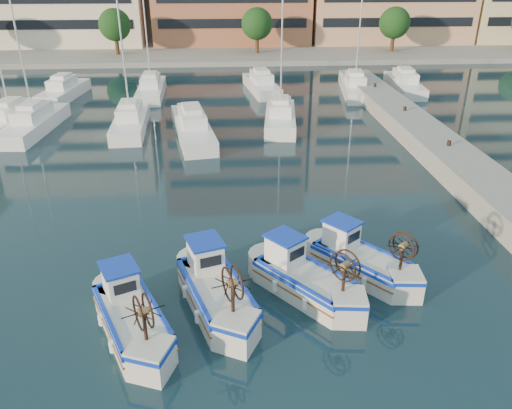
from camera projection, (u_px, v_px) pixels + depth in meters
name	position (u px, v px, depth m)	size (l,w,h in m)	color
ground	(246.00, 317.00, 17.41)	(300.00, 300.00, 0.00)	#18343F
quay	(496.00, 196.00, 25.10)	(3.00, 60.00, 1.20)	gray
yacht_marina	(200.00, 104.00, 41.91)	(36.70, 22.73, 11.50)	white
fishing_boat_a	(131.00, 315.00, 16.40)	(3.22, 4.34, 2.61)	silver
fishing_boat_b	(215.00, 288.00, 17.67)	(3.05, 4.56, 2.76)	silver
fishing_boat_c	(303.00, 277.00, 18.36)	(3.84, 4.18, 2.62)	silver
fishing_boat_d	(360.00, 259.00, 19.54)	(3.79, 4.07, 2.56)	silver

